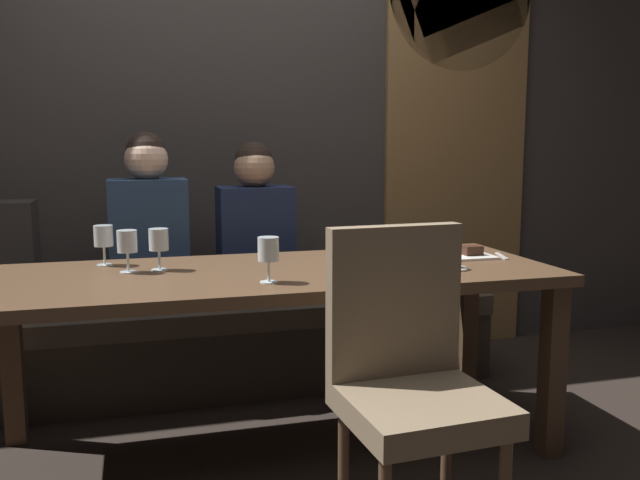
{
  "coord_description": "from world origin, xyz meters",
  "views": [
    {
      "loc": [
        -0.53,
        -2.53,
        1.23
      ],
      "look_at": [
        0.2,
        0.08,
        0.84
      ],
      "focal_mm": 37.63,
      "sensor_mm": 36.0,
      "label": 1
    }
  ],
  "objects_px": {
    "chair_near_side": "(409,367)",
    "wine_glass_far_right": "(391,249)",
    "dining_table": "(276,292)",
    "dessert_plate": "(471,254)",
    "espresso_cup": "(453,263)",
    "banquette_bench": "(248,345)",
    "fork_on_table": "(502,256)",
    "diner_redhead": "(149,226)",
    "wine_glass_center_front": "(127,243)",
    "wine_glass_end_right": "(268,251)",
    "wine_glass_near_left": "(103,237)",
    "wine_glass_far_left": "(159,241)",
    "diner_bearded": "(255,227)"
  },
  "relations": [
    {
      "from": "banquette_bench",
      "to": "dessert_plate",
      "type": "relative_size",
      "value": 13.16
    },
    {
      "from": "wine_glass_end_right",
      "to": "fork_on_table",
      "type": "relative_size",
      "value": 0.96
    },
    {
      "from": "wine_glass_end_right",
      "to": "dining_table",
      "type": "bearing_deg",
      "value": 72.19
    },
    {
      "from": "dessert_plate",
      "to": "wine_glass_near_left",
      "type": "bearing_deg",
      "value": 171.65
    },
    {
      "from": "diner_redhead",
      "to": "wine_glass_far_left",
      "type": "relative_size",
      "value": 5.09
    },
    {
      "from": "diner_redhead",
      "to": "espresso_cup",
      "type": "xyz_separation_m",
      "value": [
        1.14,
        -0.89,
        -0.08
      ]
    },
    {
      "from": "diner_redhead",
      "to": "wine_glass_center_front",
      "type": "height_order",
      "value": "diner_redhead"
    },
    {
      "from": "wine_glass_end_right",
      "to": "diner_bearded",
      "type": "bearing_deg",
      "value": 82.67
    },
    {
      "from": "wine_glass_center_front",
      "to": "fork_on_table",
      "type": "bearing_deg",
      "value": -2.48
    },
    {
      "from": "wine_glass_far_right",
      "to": "wine_glass_center_front",
      "type": "relative_size",
      "value": 1.0
    },
    {
      "from": "wine_glass_far_right",
      "to": "diner_bearded",
      "type": "bearing_deg",
      "value": 107.9
    },
    {
      "from": "wine_glass_center_front",
      "to": "wine_glass_near_left",
      "type": "bearing_deg",
      "value": 116.83
    },
    {
      "from": "chair_near_side",
      "to": "espresso_cup",
      "type": "relative_size",
      "value": 8.17
    },
    {
      "from": "wine_glass_end_right",
      "to": "dessert_plate",
      "type": "xyz_separation_m",
      "value": [
        0.95,
        0.29,
        -0.1
      ]
    },
    {
      "from": "diner_bearded",
      "to": "wine_glass_center_front",
      "type": "distance_m",
      "value": 0.86
    },
    {
      "from": "dining_table",
      "to": "banquette_bench",
      "type": "height_order",
      "value": "dining_table"
    },
    {
      "from": "chair_near_side",
      "to": "wine_glass_far_left",
      "type": "bearing_deg",
      "value": 129.74
    },
    {
      "from": "dining_table",
      "to": "dessert_plate",
      "type": "bearing_deg",
      "value": 4.0
    },
    {
      "from": "dining_table",
      "to": "diner_redhead",
      "type": "height_order",
      "value": "diner_redhead"
    },
    {
      "from": "chair_near_side",
      "to": "espresso_cup",
      "type": "height_order",
      "value": "chair_near_side"
    },
    {
      "from": "wine_glass_end_right",
      "to": "wine_glass_near_left",
      "type": "height_order",
      "value": "same"
    },
    {
      "from": "fork_on_table",
      "to": "dining_table",
      "type": "bearing_deg",
      "value": -161.97
    },
    {
      "from": "wine_glass_far_right",
      "to": "dining_table",
      "type": "bearing_deg",
      "value": 142.54
    },
    {
      "from": "chair_near_side",
      "to": "dining_table",
      "type": "bearing_deg",
      "value": 109.83
    },
    {
      "from": "wine_glass_end_right",
      "to": "wine_glass_center_front",
      "type": "xyz_separation_m",
      "value": [
        -0.48,
        0.33,
        0.0
      ]
    },
    {
      "from": "wine_glass_center_front",
      "to": "chair_near_side",
      "type": "bearing_deg",
      "value": -45.24
    },
    {
      "from": "wine_glass_far_left",
      "to": "dessert_plate",
      "type": "height_order",
      "value": "wine_glass_far_left"
    },
    {
      "from": "banquette_bench",
      "to": "diner_bearded",
      "type": "xyz_separation_m",
      "value": [
        0.05,
        0.02,
        0.6
      ]
    },
    {
      "from": "diner_bearded",
      "to": "dessert_plate",
      "type": "distance_m",
      "value": 1.06
    },
    {
      "from": "wine_glass_far_left",
      "to": "espresso_cup",
      "type": "bearing_deg",
      "value": -14.93
    },
    {
      "from": "wine_glass_near_left",
      "to": "espresso_cup",
      "type": "bearing_deg",
      "value": -19.31
    },
    {
      "from": "wine_glass_end_right",
      "to": "chair_near_side",
      "type": "bearing_deg",
      "value": -55.94
    },
    {
      "from": "diner_bearded",
      "to": "dessert_plate",
      "type": "relative_size",
      "value": 4.16
    },
    {
      "from": "dining_table",
      "to": "wine_glass_end_right",
      "type": "bearing_deg",
      "value": -107.81
    },
    {
      "from": "wine_glass_far_right",
      "to": "wine_glass_far_left",
      "type": "height_order",
      "value": "same"
    },
    {
      "from": "dining_table",
      "to": "chair_near_side",
      "type": "distance_m",
      "value": 0.77
    },
    {
      "from": "dining_table",
      "to": "dessert_plate",
      "type": "distance_m",
      "value": 0.89
    },
    {
      "from": "diner_bearded",
      "to": "wine_glass_far_right",
      "type": "xyz_separation_m",
      "value": [
        0.32,
        -1.0,
        0.03
      ]
    },
    {
      "from": "dining_table",
      "to": "wine_glass_near_left",
      "type": "bearing_deg",
      "value": 156.22
    },
    {
      "from": "banquette_bench",
      "to": "fork_on_table",
      "type": "xyz_separation_m",
      "value": [
        1.02,
        -0.67,
        0.51
      ]
    },
    {
      "from": "chair_near_side",
      "to": "fork_on_table",
      "type": "distance_m",
      "value": 1.08
    },
    {
      "from": "wine_glass_near_left",
      "to": "fork_on_table",
      "type": "xyz_separation_m",
      "value": [
        1.67,
        -0.25,
        -0.11
      ]
    },
    {
      "from": "espresso_cup",
      "to": "wine_glass_far_right",
      "type": "bearing_deg",
      "value": -160.68
    },
    {
      "from": "wine_glass_far_right",
      "to": "fork_on_table",
      "type": "distance_m",
      "value": 0.73
    },
    {
      "from": "wine_glass_center_front",
      "to": "dessert_plate",
      "type": "relative_size",
      "value": 0.86
    },
    {
      "from": "chair_near_side",
      "to": "wine_glass_far_right",
      "type": "height_order",
      "value": "chair_near_side"
    },
    {
      "from": "chair_near_side",
      "to": "wine_glass_center_front",
      "type": "height_order",
      "value": "chair_near_side"
    },
    {
      "from": "chair_near_side",
      "to": "wine_glass_far_right",
      "type": "relative_size",
      "value": 5.98
    },
    {
      "from": "espresso_cup",
      "to": "chair_near_side",
      "type": "bearing_deg",
      "value": -127.38
    },
    {
      "from": "banquette_bench",
      "to": "chair_near_side",
      "type": "xyz_separation_m",
      "value": [
        0.26,
        -1.42,
        0.33
      ]
    }
  ]
}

